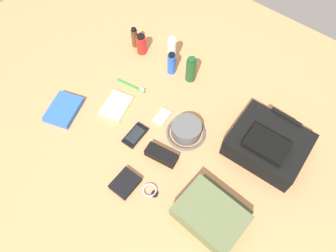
% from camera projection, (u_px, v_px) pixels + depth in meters
% --- Properties ---
extents(ground_plane, '(2.64, 2.02, 0.02)m').
position_uv_depth(ground_plane, '(168.00, 132.00, 1.48)').
color(ground_plane, '#B97E4F').
rests_on(ground_plane, ground).
extents(backpack, '(0.32, 0.28, 0.14)m').
position_uv_depth(backpack, '(268.00, 144.00, 1.37)').
color(backpack, black).
rests_on(backpack, ground_plane).
extents(toiletry_pouch, '(0.27, 0.24, 0.09)m').
position_uv_depth(toiletry_pouch, '(211.00, 215.00, 1.23)').
color(toiletry_pouch, '#56603D').
rests_on(toiletry_pouch, ground_plane).
extents(bucket_hat, '(0.18, 0.18, 0.07)m').
position_uv_depth(bucket_hat, '(186.00, 130.00, 1.44)').
color(bucket_hat, '#4F4F4F').
rests_on(bucket_hat, ground_plane).
extents(cologne_bottle, '(0.03, 0.03, 0.12)m').
position_uv_depth(cologne_bottle, '(135.00, 38.00, 1.69)').
color(cologne_bottle, '#473319').
rests_on(cologne_bottle, ground_plane).
extents(sunscreen_spray, '(0.05, 0.05, 0.12)m').
position_uv_depth(sunscreen_spray, '(141.00, 44.00, 1.67)').
color(sunscreen_spray, red).
rests_on(sunscreen_spray, ground_plane).
extents(toothpaste_tube, '(0.04, 0.04, 0.16)m').
position_uv_depth(toothpaste_tube, '(172.00, 50.00, 1.61)').
color(toothpaste_tube, white).
rests_on(toothpaste_tube, ground_plane).
extents(deodorant_spray, '(0.04, 0.04, 0.13)m').
position_uv_depth(deodorant_spray, '(172.00, 63.00, 1.59)').
color(deodorant_spray, blue).
rests_on(deodorant_spray, ground_plane).
extents(shampoo_bottle, '(0.05, 0.05, 0.15)m').
position_uv_depth(shampoo_bottle, '(191.00, 69.00, 1.56)').
color(shampoo_bottle, '#19471E').
rests_on(shampoo_bottle, ground_plane).
extents(paperback_novel, '(0.18, 0.20, 0.03)m').
position_uv_depth(paperback_novel, '(64.00, 110.00, 1.51)').
color(paperback_novel, blue).
rests_on(paperback_novel, ground_plane).
extents(cell_phone, '(0.07, 0.12, 0.01)m').
position_uv_depth(cell_phone, '(135.00, 135.00, 1.45)').
color(cell_phone, black).
rests_on(cell_phone, ground_plane).
extents(media_player, '(0.06, 0.09, 0.01)m').
position_uv_depth(media_player, '(162.00, 117.00, 1.50)').
color(media_player, '#B7B7BC').
rests_on(media_player, ground_plane).
extents(wristwatch, '(0.07, 0.06, 0.01)m').
position_uv_depth(wristwatch, '(150.00, 191.00, 1.32)').
color(wristwatch, '#99999E').
rests_on(wristwatch, ground_plane).
extents(toothbrush, '(0.16, 0.04, 0.02)m').
position_uv_depth(toothbrush, '(133.00, 86.00, 1.59)').
color(toothbrush, '#198C33').
rests_on(toothbrush, ground_plane).
extents(wallet, '(0.09, 0.11, 0.02)m').
position_uv_depth(wallet, '(125.00, 183.00, 1.33)').
color(wallet, black).
rests_on(wallet, ground_plane).
extents(notepad, '(0.15, 0.17, 0.02)m').
position_uv_depth(notepad, '(116.00, 106.00, 1.53)').
color(notepad, beige).
rests_on(notepad, ground_plane).
extents(sunglasses_case, '(0.15, 0.08, 0.04)m').
position_uv_depth(sunglasses_case, '(161.00, 155.00, 1.38)').
color(sunglasses_case, black).
rests_on(sunglasses_case, ground_plane).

